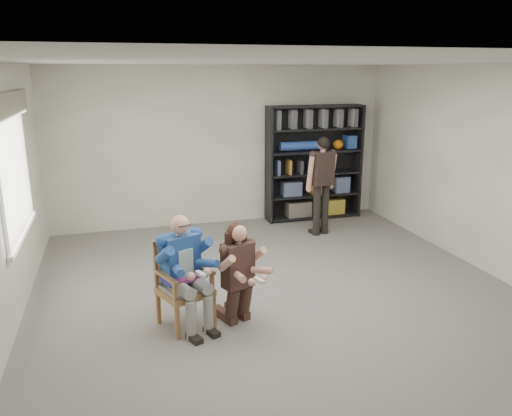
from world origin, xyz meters
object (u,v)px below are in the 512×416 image
object	(u,v)px
armchair	(185,284)
kneeling_woman	(239,275)
seated_man	(184,272)
bookshelf	(314,163)
standing_man	(322,187)

from	to	relation	value
armchair	kneeling_woman	bearing A→B (deg)	-33.18
seated_man	kneeling_woman	xyz separation A→B (m)	(0.58, -0.12, -0.05)
armchair	bookshelf	world-z (taller)	bookshelf
armchair	seated_man	size ratio (longest dim) A/B	0.77
kneeling_woman	standing_man	size ratio (longest dim) A/B	0.69
seated_man	standing_man	size ratio (longest dim) A/B	0.76
seated_man	bookshelf	distance (m)	4.55
armchair	seated_man	distance (m)	0.15
standing_man	seated_man	bearing A→B (deg)	-150.39
seated_man	bookshelf	world-z (taller)	bookshelf
bookshelf	standing_man	xyz separation A→B (m)	(-0.26, -0.96, -0.22)
standing_man	armchair	bearing A→B (deg)	-150.39
armchair	kneeling_woman	size ratio (longest dim) A/B	0.84
seated_man	bookshelf	bearing A→B (deg)	28.29
kneeling_woman	seated_man	bearing A→B (deg)	146.82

